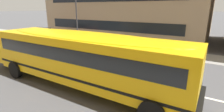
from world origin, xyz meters
TOP-DOWN VIEW (x-y plane):
  - ground_plane at (0.00, 0.00)m, footprint 400.00×400.00m
  - sidewalk_far at (0.00, 7.10)m, footprint 120.00×3.00m
  - lane_centreline at (0.00, 0.00)m, footprint 110.00×0.16m
  - school_bus at (-1.34, -1.93)m, footprint 12.52×2.96m
  - parked_car_red_under_tree at (-13.34, 4.61)m, footprint 3.94×1.96m
  - street_lamp at (-9.09, 6.40)m, footprint 0.44×0.44m

SIDE VIEW (x-z plane):
  - ground_plane at x=0.00m, z-range 0.00..0.00m
  - lane_centreline at x=0.00m, z-range 0.00..0.01m
  - sidewalk_far at x=0.00m, z-range 0.00..0.01m
  - parked_car_red_under_tree at x=-13.34m, z-range 0.02..1.66m
  - school_bus at x=-1.34m, z-range 0.26..3.06m
  - street_lamp at x=-9.09m, z-range 0.91..7.71m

